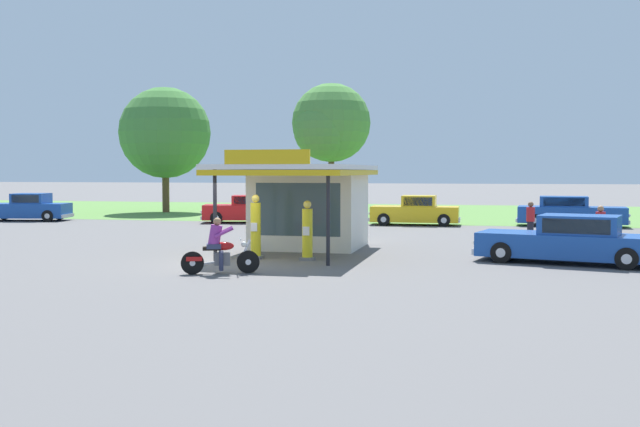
% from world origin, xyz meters
% --- Properties ---
extents(ground_plane, '(300.00, 300.00, 0.00)m').
position_xyz_m(ground_plane, '(0.00, 0.00, 0.00)').
color(ground_plane, '#5B5959').
extents(grass_verge_strip, '(120.00, 24.00, 0.01)m').
position_xyz_m(grass_verge_strip, '(0.00, 30.00, 0.00)').
color(grass_verge_strip, '#56843D').
rests_on(grass_verge_strip, ground).
extents(service_station_kiosk, '(4.54, 7.59, 3.53)m').
position_xyz_m(service_station_kiosk, '(1.06, 4.90, 1.79)').
color(service_station_kiosk, silver).
rests_on(service_station_kiosk, ground).
extents(gas_pump_nearside, '(0.44, 0.44, 2.11)m').
position_xyz_m(gas_pump_nearside, '(0.19, 1.39, 0.97)').
color(gas_pump_nearside, slate).
rests_on(gas_pump_nearside, ground).
extents(gas_pump_offside, '(0.44, 0.44, 1.93)m').
position_xyz_m(gas_pump_offside, '(1.94, 1.39, 0.88)').
color(gas_pump_offside, slate).
rests_on(gas_pump_offside, ground).
extents(motorcycle_with_rider, '(2.07, 0.99, 1.58)m').
position_xyz_m(motorcycle_with_rider, '(0.30, -2.25, 0.65)').
color(motorcycle_with_rider, black).
rests_on(motorcycle_with_rider, ground).
extents(featured_classic_sedan, '(5.81, 3.16, 1.51)m').
position_xyz_m(featured_classic_sedan, '(10.09, 2.45, 0.69)').
color(featured_classic_sedan, '#19479E').
rests_on(featured_classic_sedan, ground).
extents(parked_car_back_row_far_left, '(5.30, 2.84, 1.59)m').
position_xyz_m(parked_car_back_row_far_left, '(-18.53, 16.18, 0.71)').
color(parked_car_back_row_far_left, '#19479E').
rests_on(parked_car_back_row_far_left, ground).
extents(parked_car_second_row_spare, '(5.33, 2.98, 1.52)m').
position_xyz_m(parked_car_second_row_spare, '(-5.49, 17.54, 0.69)').
color(parked_car_second_row_spare, red).
rests_on(parked_car_second_row_spare, ground).
extents(parked_car_back_row_centre_right, '(5.68, 2.21, 1.56)m').
position_xyz_m(parked_car_back_row_centre_right, '(11.75, 18.63, 0.73)').
color(parked_car_back_row_centre_right, '#19479E').
rests_on(parked_car_back_row_centre_right, ground).
extents(parked_car_back_row_left, '(4.85, 1.99, 1.57)m').
position_xyz_m(parked_car_back_row_left, '(3.82, 17.81, 0.70)').
color(parked_car_back_row_left, gold).
rests_on(parked_car_back_row_left, ground).
extents(bystander_strolling_foreground, '(0.34, 0.34, 1.64)m').
position_xyz_m(bystander_strolling_foreground, '(11.52, 6.23, 0.87)').
color(bystander_strolling_foreground, brown).
rests_on(bystander_strolling_foreground, ground).
extents(bystander_leaning_by_kiosk, '(0.34, 0.34, 1.64)m').
position_xyz_m(bystander_leaning_by_kiosk, '(9.29, 9.48, 0.86)').
color(bystander_leaning_by_kiosk, black).
rests_on(bystander_leaning_by_kiosk, ground).
extents(tree_oak_distant_spare, '(5.07, 5.29, 8.52)m').
position_xyz_m(tree_oak_distant_spare, '(-2.45, 24.82, 5.83)').
color(tree_oak_distant_spare, brown).
rests_on(tree_oak_distant_spare, ground).
extents(tree_oak_far_right, '(6.33, 6.33, 8.71)m').
position_xyz_m(tree_oak_far_right, '(-14.44, 26.23, 5.53)').
color(tree_oak_far_right, brown).
rests_on(tree_oak_far_right, ground).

